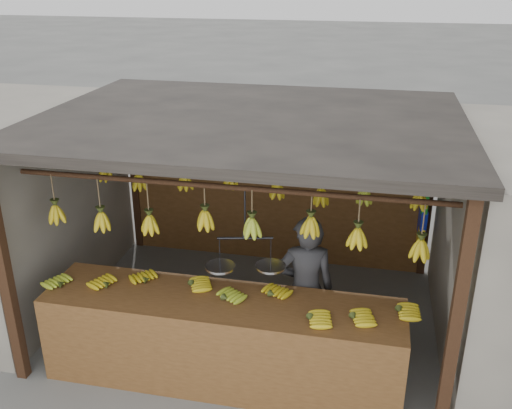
# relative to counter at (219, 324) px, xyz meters

# --- Properties ---
(ground) EXTENTS (80.00, 80.00, 0.00)m
(ground) POSITION_rel_counter_xyz_m (0.03, 1.23, -0.71)
(ground) COLOR #5B5B57
(stall) EXTENTS (4.30, 3.30, 2.40)m
(stall) POSITION_rel_counter_xyz_m (0.03, 1.55, 1.26)
(stall) COLOR black
(stall) RESTS_ON ground
(counter) EXTENTS (3.49, 0.78, 0.96)m
(counter) POSITION_rel_counter_xyz_m (0.00, 0.00, 0.00)
(counter) COLOR brown
(counter) RESTS_ON ground
(hanging_bananas) EXTENTS (3.59, 2.25, 0.39)m
(hanging_bananas) POSITION_rel_counter_xyz_m (0.05, 1.23, 0.91)
(hanging_bananas) COLOR #B29913
(hanging_bananas) RESTS_ON ground
(balance_scale) EXTENTS (0.73, 0.38, 0.79)m
(balance_scale) POSITION_rel_counter_xyz_m (0.21, 0.23, 0.55)
(balance_scale) COLOR black
(balance_scale) RESTS_ON ground
(vendor) EXTENTS (0.65, 0.50, 1.60)m
(vendor) POSITION_rel_counter_xyz_m (0.73, 0.63, 0.09)
(vendor) COLOR #262628
(vendor) RESTS_ON ground
(bag_bundles) EXTENTS (0.08, 0.26, 1.23)m
(bag_bundles) POSITION_rel_counter_xyz_m (1.97, 2.58, 0.29)
(bag_bundles) COLOR red
(bag_bundles) RESTS_ON ground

